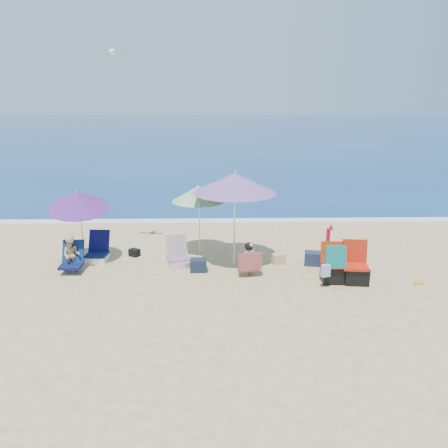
{
  "coord_description": "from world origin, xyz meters",
  "views": [
    {
      "loc": [
        -0.51,
        -9.07,
        4.02
      ],
      "look_at": [
        -0.3,
        1.0,
        1.1
      ],
      "focal_mm": 35.95,
      "sensor_mm": 36.0,
      "label": 1
    }
  ],
  "objects_px": {
    "umbrella_blue": "(78,200)",
    "camp_chair_right": "(333,268)",
    "furled_umbrella": "(328,246)",
    "person_center": "(249,260)",
    "person_left": "(72,255)",
    "umbrella_turquoise": "(235,183)",
    "umbrella_striped": "(198,194)",
    "chair_rainbow": "(179,258)",
    "chair_navy": "(97,253)",
    "seagull": "(112,52)",
    "camp_chair_left": "(356,270)"
  },
  "relations": [
    {
      "from": "umbrella_turquoise",
      "to": "person_left",
      "type": "bearing_deg",
      "value": -173.37
    },
    {
      "from": "person_left",
      "to": "camp_chair_left",
      "type": "bearing_deg",
      "value": -6.86
    },
    {
      "from": "person_left",
      "to": "chair_rainbow",
      "type": "bearing_deg",
      "value": 7.46
    },
    {
      "from": "camp_chair_right",
      "to": "person_center",
      "type": "distance_m",
      "value": 1.86
    },
    {
      "from": "person_center",
      "to": "person_left",
      "type": "height_order",
      "value": "person_left"
    },
    {
      "from": "umbrella_striped",
      "to": "furled_umbrella",
      "type": "relative_size",
      "value": 1.55
    },
    {
      "from": "chair_rainbow",
      "to": "camp_chair_left",
      "type": "height_order",
      "value": "camp_chair_left"
    },
    {
      "from": "camp_chair_left",
      "to": "person_left",
      "type": "xyz_separation_m",
      "value": [
        -6.46,
        0.78,
        0.14
      ]
    },
    {
      "from": "camp_chair_left",
      "to": "camp_chair_right",
      "type": "distance_m",
      "value": 0.51
    },
    {
      "from": "umbrella_striped",
      "to": "camp_chair_left",
      "type": "height_order",
      "value": "umbrella_striped"
    },
    {
      "from": "person_left",
      "to": "furled_umbrella",
      "type": "bearing_deg",
      "value": -1.69
    },
    {
      "from": "umbrella_turquoise",
      "to": "chair_navy",
      "type": "relative_size",
      "value": 3.58
    },
    {
      "from": "camp_chair_left",
      "to": "camp_chair_right",
      "type": "relative_size",
      "value": 1.02
    },
    {
      "from": "person_left",
      "to": "seagull",
      "type": "bearing_deg",
      "value": 52.88
    },
    {
      "from": "camp_chair_left",
      "to": "chair_navy",
      "type": "bearing_deg",
      "value": 166.42
    },
    {
      "from": "umbrella_blue",
      "to": "person_left",
      "type": "distance_m",
      "value": 1.3
    },
    {
      "from": "chair_navy",
      "to": "person_left",
      "type": "bearing_deg",
      "value": -121.02
    },
    {
      "from": "furled_umbrella",
      "to": "camp_chair_left",
      "type": "bearing_deg",
      "value": -50.68
    },
    {
      "from": "chair_navy",
      "to": "person_center",
      "type": "distance_m",
      "value": 3.88
    },
    {
      "from": "chair_rainbow",
      "to": "person_left",
      "type": "height_order",
      "value": "person_left"
    },
    {
      "from": "furled_umbrella",
      "to": "seagull",
      "type": "height_order",
      "value": "seagull"
    },
    {
      "from": "furled_umbrella",
      "to": "seagull",
      "type": "relative_size",
      "value": 1.59
    },
    {
      "from": "umbrella_blue",
      "to": "person_left",
      "type": "xyz_separation_m",
      "value": [
        -0.1,
        -0.52,
        -1.19
      ]
    },
    {
      "from": "umbrella_turquoise",
      "to": "camp_chair_right",
      "type": "bearing_deg",
      "value": -29.43
    },
    {
      "from": "furled_umbrella",
      "to": "person_left",
      "type": "height_order",
      "value": "furled_umbrella"
    },
    {
      "from": "umbrella_blue",
      "to": "camp_chair_right",
      "type": "bearing_deg",
      "value": -12.3
    },
    {
      "from": "person_left",
      "to": "person_center",
      "type": "bearing_deg",
      "value": -4.7
    },
    {
      "from": "umbrella_blue",
      "to": "person_left",
      "type": "height_order",
      "value": "umbrella_blue"
    },
    {
      "from": "chair_rainbow",
      "to": "person_left",
      "type": "bearing_deg",
      "value": -172.54
    },
    {
      "from": "camp_chair_right",
      "to": "person_left",
      "type": "bearing_deg",
      "value": 172.75
    },
    {
      "from": "umbrella_striped",
      "to": "chair_rainbow",
      "type": "xyz_separation_m",
      "value": [
        -0.46,
        -0.87,
        -1.41
      ]
    },
    {
      "from": "umbrella_striped",
      "to": "chair_navy",
      "type": "distance_m",
      "value": 2.94
    },
    {
      "from": "chair_navy",
      "to": "umbrella_turquoise",
      "type": "bearing_deg",
      "value": -4.02
    },
    {
      "from": "chair_rainbow",
      "to": "person_left",
      "type": "relative_size",
      "value": 0.86
    },
    {
      "from": "furled_umbrella",
      "to": "chair_navy",
      "type": "height_order",
      "value": "furled_umbrella"
    },
    {
      "from": "umbrella_blue",
      "to": "camp_chair_left",
      "type": "relative_size",
      "value": 2.11
    },
    {
      "from": "umbrella_striped",
      "to": "furled_umbrella",
      "type": "bearing_deg",
      "value": -24.41
    },
    {
      "from": "seagull",
      "to": "umbrella_striped",
      "type": "bearing_deg",
      "value": -2.93
    },
    {
      "from": "furled_umbrella",
      "to": "camp_chair_left",
      "type": "xyz_separation_m",
      "value": [
        0.49,
        -0.6,
        -0.37
      ]
    },
    {
      "from": "camp_chair_left",
      "to": "camp_chair_right",
      "type": "bearing_deg",
      "value": 177.89
    },
    {
      "from": "furled_umbrella",
      "to": "umbrella_turquoise",
      "type": "bearing_deg",
      "value": 163.86
    },
    {
      "from": "camp_chair_right",
      "to": "person_center",
      "type": "height_order",
      "value": "camp_chair_right"
    },
    {
      "from": "umbrella_blue",
      "to": "chair_rainbow",
      "type": "height_order",
      "value": "umbrella_blue"
    },
    {
      "from": "umbrella_striped",
      "to": "furled_umbrella",
      "type": "height_order",
      "value": "umbrella_striped"
    },
    {
      "from": "umbrella_blue",
      "to": "camp_chair_right",
      "type": "xyz_separation_m",
      "value": [
        5.85,
        -1.28,
        -1.28
      ]
    },
    {
      "from": "furled_umbrella",
      "to": "person_center",
      "type": "height_order",
      "value": "furled_umbrella"
    },
    {
      "from": "person_left",
      "to": "seagull",
      "type": "relative_size",
      "value": 1.23
    },
    {
      "from": "furled_umbrella",
      "to": "person_center",
      "type": "bearing_deg",
      "value": -174.84
    },
    {
      "from": "chair_rainbow",
      "to": "umbrella_striped",
      "type": "bearing_deg",
      "value": 62.38
    },
    {
      "from": "furled_umbrella",
      "to": "camp_chair_right",
      "type": "relative_size",
      "value": 1.3
    }
  ]
}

